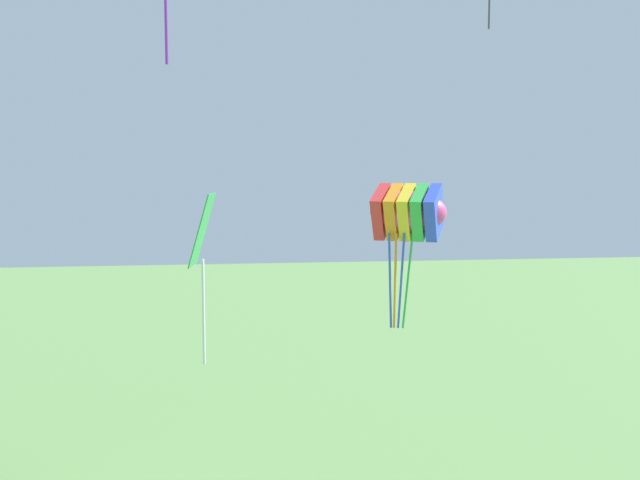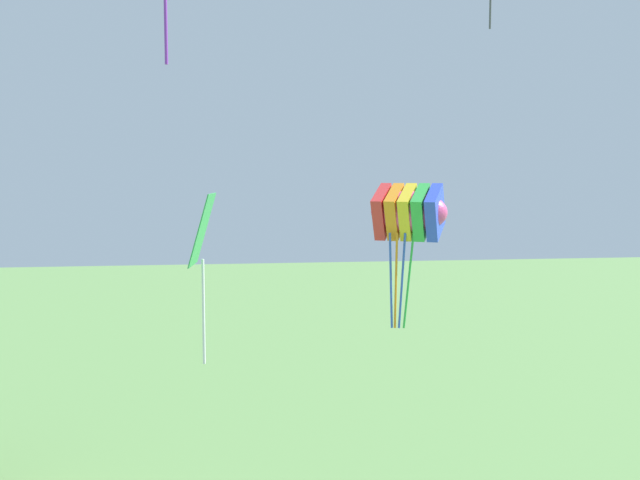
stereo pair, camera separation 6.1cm
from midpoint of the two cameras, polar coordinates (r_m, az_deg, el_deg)
kite_rainbow_parafoil at (r=17.37m, az=7.20°, el=2.19°), size 2.30×2.08×3.54m
kite_green_diamond at (r=12.82m, az=-9.25°, el=-0.21°), size 0.50×0.99×3.07m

